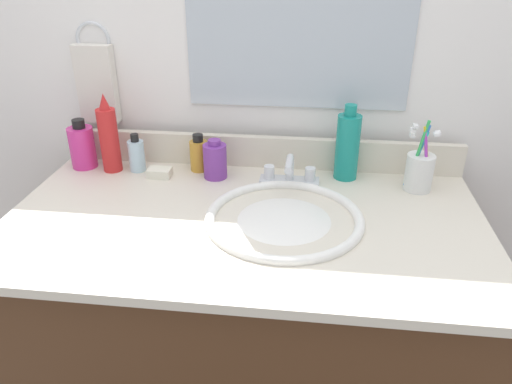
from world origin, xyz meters
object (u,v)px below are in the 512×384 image
at_px(cup_white_ceramic, 419,170).
at_px(bottle_cream_purple, 215,160).
at_px(bottle_gel_clear, 137,155).
at_px(bottle_oil_amber, 199,154).
at_px(bottle_mouthwash_teal, 347,146).
at_px(faucet, 289,175).
at_px(soap_bar, 160,173).
at_px(bottle_soap_pink, 82,146).
at_px(hand_towel, 97,84).
at_px(bottle_spray_red, 109,137).

bearing_deg(cup_white_ceramic, bottle_cream_purple, 178.81).
distance_m(bottle_gel_clear, bottle_oil_amber, 0.18).
relative_size(bottle_gel_clear, bottle_mouthwash_teal, 0.53).
height_order(faucet, bottle_cream_purple, bottle_cream_purple).
height_order(bottle_mouthwash_teal, soap_bar, bottle_mouthwash_teal).
bearing_deg(faucet, bottle_soap_pink, 175.56).
relative_size(bottle_mouthwash_teal, bottle_soap_pink, 1.46).
distance_m(bottle_oil_amber, cup_white_ceramic, 0.60).
bearing_deg(bottle_cream_purple, bottle_soap_pink, 176.20).
bearing_deg(bottle_soap_pink, hand_towel, 70.64).
bearing_deg(bottle_cream_purple, bottle_spray_red, 177.71).
distance_m(bottle_mouthwash_teal, soap_bar, 0.52).
height_order(faucet, bottle_oil_amber, bottle_oil_amber).
bearing_deg(faucet, bottle_gel_clear, 174.88).
xyz_separation_m(bottle_oil_amber, soap_bar, (-0.10, -0.06, -0.04)).
bearing_deg(bottle_mouthwash_teal, bottle_gel_clear, -177.72).
bearing_deg(bottle_cream_purple, faucet, -5.65).
bearing_deg(bottle_mouthwash_teal, faucet, -157.57).
height_order(faucet, bottle_gel_clear, bottle_gel_clear).
bearing_deg(cup_white_ceramic, soap_bar, -179.60).
height_order(hand_towel, bottle_mouthwash_teal, hand_towel).
height_order(faucet, cup_white_ceramic, cup_white_ceramic).
bearing_deg(bottle_oil_amber, bottle_soap_pink, -177.18).
relative_size(bottle_spray_red, soap_bar, 3.49).
height_order(faucet, bottle_spray_red, bottle_spray_red).
height_order(bottle_soap_pink, bottle_oil_amber, bottle_soap_pink).
xyz_separation_m(hand_towel, bottle_spray_red, (0.06, -0.10, -0.12)).
xyz_separation_m(bottle_cream_purple, bottle_mouthwash_teal, (0.36, 0.04, 0.04)).
distance_m(bottle_cream_purple, bottle_oil_amber, 0.07).
relative_size(hand_towel, soap_bar, 3.44).
height_order(bottle_cream_purple, bottle_gel_clear, same).
xyz_separation_m(bottle_gel_clear, soap_bar, (0.07, -0.03, -0.04)).
bearing_deg(cup_white_ceramic, bottle_soap_pink, 177.72).
bearing_deg(hand_towel, faucet, -13.31).
relative_size(bottle_mouthwash_teal, soap_bar, 3.24).
bearing_deg(bottle_soap_pink, bottle_gel_clear, -2.61).
bearing_deg(hand_towel, soap_bar, -32.34).
bearing_deg(cup_white_ceramic, bottle_mouthwash_teal, 163.97).
distance_m(hand_towel, soap_bar, 0.32).
bearing_deg(bottle_gel_clear, bottle_spray_red, -174.77).
distance_m(hand_towel, bottle_soap_pink, 0.18).
xyz_separation_m(hand_towel, faucet, (0.56, -0.13, -0.19)).
distance_m(bottle_cream_purple, bottle_soap_pink, 0.39).
distance_m(bottle_cream_purple, bottle_spray_red, 0.30).
bearing_deg(bottle_cream_purple, bottle_mouthwash_teal, 6.71).
xyz_separation_m(bottle_cream_purple, bottle_spray_red, (-0.30, 0.01, 0.05)).
xyz_separation_m(bottle_cream_purple, soap_bar, (-0.16, -0.02, -0.04)).
distance_m(bottle_spray_red, bottle_oil_amber, 0.25).
bearing_deg(bottle_spray_red, soap_bar, -10.95).
distance_m(hand_towel, faucet, 0.61).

